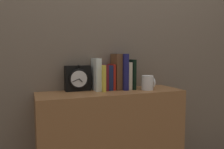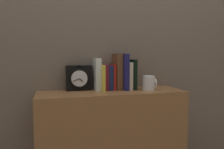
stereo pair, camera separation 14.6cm
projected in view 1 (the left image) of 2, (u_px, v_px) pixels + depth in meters
The scene contains 12 objects.
wall_back at pixel (103, 30), 1.60m from camera, with size 6.00×0.05×2.60m.
clock at pixel (78, 78), 1.49m from camera, with size 0.17×0.08×0.18m.
book_slot0_white at pixel (96, 74), 1.50m from camera, with size 0.04×0.13×0.22m.
book_slot1_yellow at pixel (101, 78), 1.50m from camera, with size 0.02×0.16×0.18m.
book_slot2_maroon at pixel (104, 77), 1.53m from camera, with size 0.03×0.13×0.18m.
book_slot3_navy at pixel (108, 77), 1.54m from camera, with size 0.03×0.13×0.17m.
book_slot4_red at pixel (112, 77), 1.55m from camera, with size 0.02×0.12×0.18m.
book_slot5_brown at pixel (116, 72), 1.56m from camera, with size 0.04×0.13×0.25m.
book_slot6_navy at pixel (122, 72), 1.56m from camera, with size 0.04×0.15×0.25m.
book_slot7_cream at pixel (126, 75), 1.58m from camera, with size 0.03×0.14×0.19m.
book_slot8_black at pixel (130, 74), 1.59m from camera, with size 0.02×0.15×0.21m.
mug at pixel (148, 83), 1.54m from camera, with size 0.09×0.08×0.10m.
Camera 1 is at (-0.53, -1.36, 1.11)m, focal length 35.00 mm.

